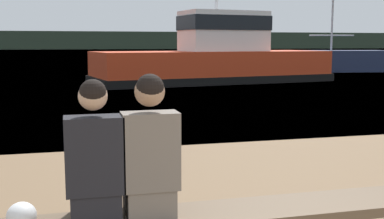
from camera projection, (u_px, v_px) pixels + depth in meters
water_surface at (76, 50)px, 123.34m from camera, size 240.00×240.00×0.00m
far_shoreline at (75, 40)px, 131.74m from camera, size 600.00×12.00×4.74m
person_left at (95, 162)px, 3.36m from camera, size 0.40×0.40×1.02m
person_right at (150, 155)px, 3.45m from camera, size 0.40×0.40×1.05m
shopping_bag at (22, 216)px, 3.26m from camera, size 0.20×0.22×0.19m
tugboat_red at (215, 60)px, 21.32m from camera, size 11.02×5.23×6.08m
moored_sailboat at (336, 60)px, 29.12m from camera, size 6.46×3.08×10.15m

